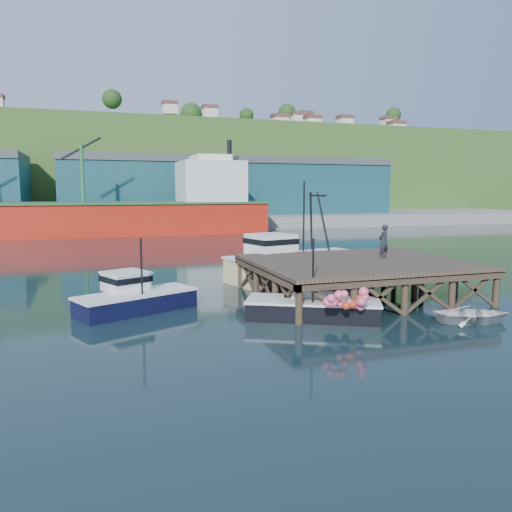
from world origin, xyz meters
name	(u,v)px	position (x,y,z in m)	size (l,w,h in m)	color
ground	(269,303)	(0.00, 0.00, 0.00)	(300.00, 300.00, 0.00)	black
wharf	(359,264)	(5.50, -0.19, 1.94)	(12.00, 10.00, 2.62)	brown
far_quay	(142,219)	(0.00, 70.00, 1.00)	(160.00, 40.00, 2.00)	gray
warehouse_mid	(144,189)	(0.00, 65.00, 6.50)	(28.00, 16.00, 9.00)	#1B535B
warehouse_right	(300,189)	(30.00, 65.00, 6.50)	(30.00, 16.00, 9.00)	#1B535B
cargo_ship	(96,212)	(-8.46, 48.00, 3.31)	(55.50, 10.00, 13.75)	red
hillside	(128,171)	(0.00, 100.00, 11.00)	(220.00, 50.00, 22.00)	#2D511E
boat_navy	(134,296)	(-7.23, 0.42, 0.77)	(6.49, 4.60, 3.82)	black
boat_black	(313,303)	(1.00, -3.68, 0.72)	(6.75, 5.67, 3.94)	black
trawler	(294,259)	(4.24, 6.50, 1.41)	(10.79, 6.18, 6.83)	beige
dinghy	(473,315)	(7.67, -6.98, 0.36)	(2.51, 3.51, 0.73)	silver
dockworker	(384,241)	(7.47, 0.39, 3.14)	(0.74, 0.49, 2.03)	black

